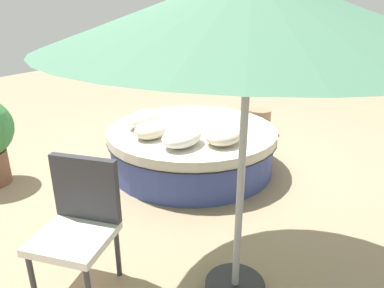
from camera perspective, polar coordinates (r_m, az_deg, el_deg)
name	(u,v)px	position (r m, az deg, el deg)	size (l,w,h in m)	color
ground_plane	(192,167)	(4.68, 0.00, -3.68)	(16.00, 16.00, 0.00)	#9E8466
round_bed	(192,147)	(4.57, 0.00, -0.55)	(2.12, 2.12, 0.54)	#38478C
throw_pillow_0	(144,118)	(4.56, -7.75, 4.09)	(0.56, 0.28, 0.21)	white
throw_pillow_1	(150,130)	(4.14, -6.72, 2.21)	(0.40, 0.33, 0.19)	beige
throw_pillow_2	(182,137)	(3.89, -1.60, 1.17)	(0.55, 0.38, 0.20)	white
throw_pillow_3	(223,136)	(3.95, 5.03, 1.36)	(0.47, 0.38, 0.19)	beige
patio_chair	(79,217)	(2.74, -17.58, -11.06)	(0.62, 0.63, 0.98)	#333338
patio_umbrella	(250,12)	(2.08, 9.32, 20.11)	(2.31, 2.31, 2.17)	#262628
side_table	(259,122)	(5.93, 10.67, 3.55)	(0.37, 0.37, 0.40)	#997A56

